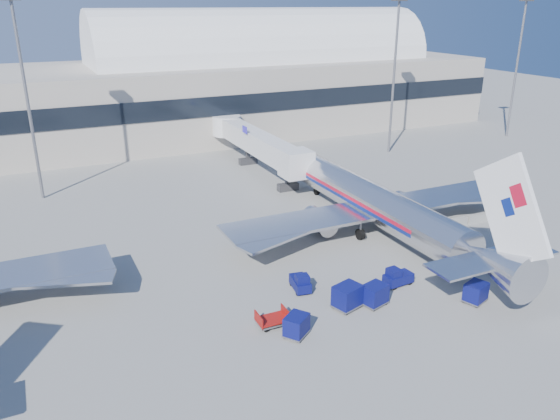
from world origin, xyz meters
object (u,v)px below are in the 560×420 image
tug_left (300,282)px  cart_train_b (347,296)px  barrier_far (502,213)px  cart_open_red (272,320)px  jetbridge_near (254,141)px  barrier_near (455,223)px  cart_solo_far (509,264)px  mast_far_east (520,48)px  tug_lead (397,277)px  mast_east (396,54)px  airliner_main (378,204)px  cart_train_a (375,294)px  cart_solo_near (476,292)px  barrier_mid (479,218)px  tug_right (444,247)px  mast_west (23,71)px  cart_train_c (296,325)px

tug_left → cart_train_b: cart_train_b is taller
barrier_far → cart_open_red: 32.55m
jetbridge_near → barrier_near: 30.82m
cart_train_b → cart_solo_far: size_ratio=1.21×
mast_far_east → barrier_near: size_ratio=7.53×
tug_lead → mast_east: bearing=50.1°
airliner_main → cart_train_a: airliner_main is taller
jetbridge_near → tug_lead: size_ratio=10.92×
cart_solo_far → tug_left: bearing=166.3°
mast_east → barrier_near: size_ratio=7.53×
cart_solo_far → cart_open_red: bearing=179.1°
cart_train_b → cart_solo_near: bearing=-37.3°
mast_east → cart_train_b: mast_east is taller
cart_solo_near → cart_solo_far: size_ratio=1.05×
jetbridge_near → barrier_far: jetbridge_near is taller
cart_train_a → mast_far_east: bearing=19.1°
cart_solo_near → cart_solo_far: (5.96, 2.28, 0.09)m
cart_solo_near → cart_open_red: bearing=147.0°
barrier_mid → tug_left: tug_left is taller
tug_left → jetbridge_near: bearing=-7.5°
barrier_mid → tug_lead: bearing=-155.0°
mast_east → tug_right: mast_east is taller
tug_left → cart_solo_far: cart_solo_far is taller
tug_lead → mast_far_east: bearing=30.6°
barrier_far → cart_open_red: (-31.37, -8.71, -0.03)m
barrier_far → mast_west: bearing=147.9°
cart_solo_far → barrier_near: bearing=75.4°
tug_lead → tug_right: size_ratio=0.97×
airliner_main → mast_east: (20.00, 25.49, 11.87)m
airliner_main → mast_far_east: bearing=29.5°
barrier_near → mast_east: bearing=66.8°
barrier_far → jetbridge_near: bearing=120.5°
tug_lead → cart_train_a: (-3.51, -1.85, 0.19)m
tug_lead → cart_open_red: bearing=-179.5°
barrier_near → cart_solo_far: 10.67m
cart_solo_near → cart_train_a: bearing=138.2°
tug_left → cart_train_c: bearing=159.4°
barrier_near → cart_train_a: cart_train_a is taller
cart_open_red → barrier_near: bearing=20.3°
jetbridge_near → barrier_far: 33.63m
tug_lead → tug_right: 8.01m
jetbridge_near → mast_west: 29.67m
barrier_near → cart_train_c: cart_train_c is taller
jetbridge_near → cart_solo_near: bearing=-88.3°
mast_far_east → cart_train_a: bearing=-145.0°
barrier_near → tug_left: bearing=-166.4°
mast_west → cart_train_c: size_ratio=10.00×
airliner_main → tug_lead: airliner_main is taller
barrier_mid → cart_train_a: bearing=-154.5°
mast_east → cart_train_b: bearing=-129.7°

